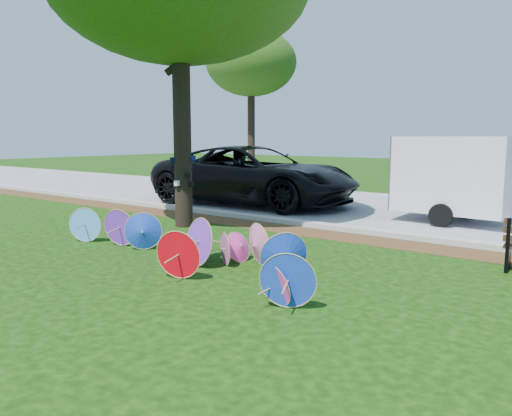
{
  "coord_description": "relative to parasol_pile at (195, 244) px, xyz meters",
  "views": [
    {
      "loc": [
        6.24,
        -5.55,
        2.26
      ],
      "look_at": [
        0.5,
        2.0,
        0.9
      ],
      "focal_mm": 35.0,
      "sensor_mm": 36.0,
      "label": 1
    }
  ],
  "objects": [
    {
      "name": "street",
      "position": [
        -0.17,
        8.69,
        -0.37
      ],
      "size": [
        90.0,
        8.0,
        0.01
      ],
      "primitive_type": "cube",
      "color": "gray",
      "rests_on": "ground"
    },
    {
      "name": "cargo_trailer",
      "position": [
        2.34,
        7.33,
        0.9
      ],
      "size": [
        2.9,
        1.93,
        2.57
      ],
      "primitive_type": "cube",
      "rotation": [
        0.0,
        0.0,
        -0.06
      ],
      "color": "white",
      "rests_on": "ground"
    },
    {
      "name": "black_van",
      "position": [
        -4.05,
        6.98,
        0.6
      ],
      "size": [
        7.22,
        3.7,
        1.95
      ],
      "primitive_type": "imported",
      "rotation": [
        0.0,
        0.0,
        1.64
      ],
      "color": "black",
      "rests_on": "ground"
    },
    {
      "name": "mulch_strip",
      "position": [
        -0.17,
        3.84,
        -0.37
      ],
      "size": [
        90.0,
        1.0,
        0.01
      ],
      "primitive_type": "cube",
      "color": "#472D16",
      "rests_on": "ground"
    },
    {
      "name": "parasol_pile",
      "position": [
        0.0,
        0.0,
        0.0
      ],
      "size": [
        6.61,
        2.08,
        0.87
      ],
      "color": "blue",
      "rests_on": "ground"
    },
    {
      "name": "curb",
      "position": [
        -0.17,
        4.54,
        -0.32
      ],
      "size": [
        90.0,
        0.3,
        0.12
      ],
      "primitive_type": "cube",
      "color": "#B7B5AD",
      "rests_on": "ground"
    },
    {
      "name": "ground",
      "position": [
        -0.17,
        -0.66,
        -0.38
      ],
      "size": [
        90.0,
        90.0,
        0.0
      ],
      "primitive_type": "plane",
      "color": "black",
      "rests_on": "ground"
    }
  ]
}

